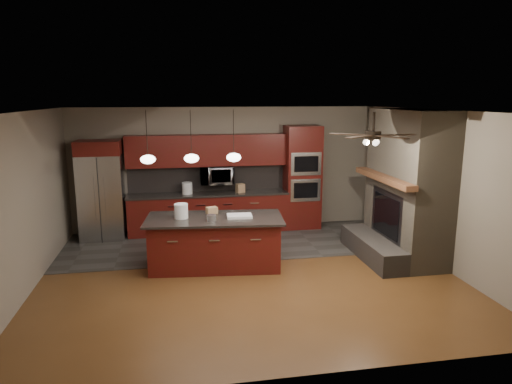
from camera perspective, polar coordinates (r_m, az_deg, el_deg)
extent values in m
plane|color=brown|center=(8.04, -0.92, -10.28)|extent=(7.00, 7.00, 0.00)
cube|color=white|center=(7.45, -0.99, 10.10)|extent=(7.00, 6.00, 0.02)
cube|color=gray|center=(10.55, -3.58, 2.95)|extent=(7.00, 0.02, 2.80)
cube|color=gray|center=(8.87, 21.96, 0.41)|extent=(0.02, 6.00, 2.80)
cube|color=gray|center=(7.88, -26.98, -1.39)|extent=(0.02, 6.00, 2.80)
cube|color=#383632|center=(9.71, -2.64, -6.30)|extent=(7.00, 2.40, 0.01)
cube|color=brown|center=(9.01, 18.47, 0.82)|extent=(0.80, 2.00, 2.80)
cube|color=#3D3832|center=(9.02, 14.31, -6.80)|extent=(0.50, 2.00, 0.40)
cube|color=#2D2D30|center=(8.96, 16.09, -2.86)|extent=(0.05, 1.20, 0.95)
cube|color=black|center=(8.95, 15.95, -2.87)|extent=(0.02, 1.00, 0.75)
cube|color=brown|center=(8.75, 15.65, 1.69)|extent=(0.22, 2.10, 0.10)
cube|color=#530F0F|center=(10.41, -5.92, -2.67)|extent=(3.55, 0.60, 0.86)
cube|color=black|center=(10.30, -5.97, -0.25)|extent=(3.59, 0.64, 0.04)
cube|color=black|center=(10.52, -6.12, 1.77)|extent=(3.55, 0.03, 0.60)
cube|color=#530F0F|center=(10.27, -6.14, 5.20)|extent=(3.55, 0.35, 0.70)
cube|color=#530F0F|center=(10.62, 5.78, 1.82)|extent=(0.80, 0.60, 2.38)
cube|color=silver|center=(10.38, 6.21, 0.23)|extent=(0.70, 0.03, 0.52)
cube|color=black|center=(10.36, 6.24, 0.21)|extent=(0.55, 0.02, 0.35)
cube|color=silver|center=(10.27, 6.29, 3.51)|extent=(0.70, 0.03, 0.52)
cube|color=black|center=(10.25, 6.32, 3.49)|extent=(0.55, 0.02, 0.35)
imported|color=silver|center=(10.29, -4.93, 2.14)|extent=(0.73, 0.41, 0.50)
cube|color=silver|center=(10.31, -18.70, -0.61)|extent=(0.92, 0.72, 1.83)
cube|color=#2D2D30|center=(9.96, -19.00, -1.05)|extent=(0.02, 0.02, 1.81)
cube|color=silver|center=(9.96, -19.60, -0.78)|extent=(0.03, 0.03, 0.92)
cube|color=silver|center=(9.92, -18.46, -0.74)|extent=(0.03, 0.03, 0.92)
cube|color=#530F0F|center=(10.14, -19.10, 5.27)|extent=(0.92, 0.72, 0.30)
cube|color=#530F0F|center=(8.28, -5.16, -6.41)|extent=(2.35, 1.17, 0.88)
cube|color=black|center=(8.15, -5.22, -3.34)|extent=(2.52, 1.34, 0.04)
cylinder|color=white|center=(8.14, -9.35, -2.37)|extent=(0.28, 0.28, 0.26)
cylinder|color=silver|center=(7.92, -5.59, -3.23)|extent=(0.17, 0.17, 0.11)
cube|color=white|center=(8.14, -2.08, -3.01)|extent=(0.45, 0.33, 0.04)
cube|color=tan|center=(8.41, -5.55, -2.29)|extent=(0.22, 0.19, 0.12)
cylinder|color=silver|center=(10.25, -8.60, 0.47)|extent=(0.30, 0.30, 0.26)
cube|color=#A47B54|center=(10.31, -1.98, 0.49)|extent=(0.21, 0.19, 0.20)
cylinder|color=black|center=(8.09, -13.51, 7.15)|extent=(0.01, 0.01, 0.78)
ellipsoid|color=white|center=(8.14, -13.36, 3.99)|extent=(0.26, 0.26, 0.16)
cylinder|color=black|center=(8.08, -8.15, 7.35)|extent=(0.01, 0.01, 0.78)
ellipsoid|color=white|center=(8.13, -8.06, 4.18)|extent=(0.26, 0.26, 0.16)
cylinder|color=black|center=(8.14, -2.83, 7.48)|extent=(0.01, 0.01, 0.78)
ellipsoid|color=white|center=(8.19, -2.80, 4.34)|extent=(0.26, 0.26, 0.16)
cylinder|color=black|center=(7.21, 14.50, 8.48)|extent=(0.04, 0.04, 0.30)
cylinder|color=black|center=(7.23, 14.42, 6.89)|extent=(0.24, 0.24, 0.12)
cube|color=black|center=(7.39, 17.12, 6.85)|extent=(0.60, 0.12, 0.01)
cube|color=black|center=(7.60, 14.10, 7.14)|extent=(0.30, 0.61, 0.01)
cube|color=black|center=(7.31, 11.48, 7.08)|extent=(0.56, 0.45, 0.01)
cube|color=black|center=(6.90, 12.84, 6.75)|extent=(0.56, 0.45, 0.01)
cube|color=black|center=(6.95, 16.54, 6.60)|extent=(0.30, 0.61, 0.01)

